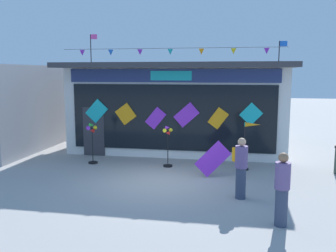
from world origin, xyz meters
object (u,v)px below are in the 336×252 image
wind_spinner_left (168,144)px  display_kite_on_ground (213,159)px  wind_spinner_far_left (92,139)px  person_mid_plaza (282,189)px  wind_spinner_center_left (249,139)px  person_near_camera (241,167)px  kite_shop_building (180,105)px

wind_spinner_left → display_kite_on_ground: bearing=-30.2°
wind_spinner_far_left → person_mid_plaza: bearing=-36.3°
wind_spinner_far_left → wind_spinner_left: 2.88m
wind_spinner_far_left → wind_spinner_center_left: bearing=1.4°
person_near_camera → wind_spinner_far_left: bearing=120.9°
wind_spinner_far_left → person_near_camera: person_near_camera is taller
wind_spinner_center_left → kite_shop_building: bearing=130.1°
wind_spinner_center_left → person_mid_plaza: (0.59, -4.79, -0.24)m
kite_shop_building → wind_spinner_center_left: (2.99, -3.54, -0.82)m
wind_spinner_left → person_mid_plaza: person_mid_plaza is taller
wind_spinner_far_left → person_near_camera: bearing=-28.4°
kite_shop_building → wind_spinner_left: 3.80m
wind_spinner_center_left → display_kite_on_ground: 1.68m
kite_shop_building → person_near_camera: (2.69, -6.62, -1.03)m
wind_spinner_far_left → person_near_camera: 6.19m
wind_spinner_left → person_near_camera: 3.94m
wind_spinner_far_left → wind_spinner_left: wind_spinner_far_left is taller
person_near_camera → wind_spinner_center_left: bearing=53.7°
person_near_camera → display_kite_on_ground: 2.20m
kite_shop_building → wind_spinner_far_left: (-2.76, -3.68, -0.99)m
kite_shop_building → wind_spinner_center_left: size_ratio=5.51×
kite_shop_building → wind_spinner_left: (0.11, -3.64, -1.07)m
person_near_camera → person_mid_plaza: (0.89, -1.71, -0.03)m
kite_shop_building → wind_spinner_center_left: bearing=-49.9°
wind_spinner_center_left → display_kite_on_ground: size_ratio=1.53×
display_kite_on_ground → kite_shop_building: bearing=111.3°
display_kite_on_ground → person_mid_plaza: bearing=-64.5°
kite_shop_building → person_mid_plaza: size_ratio=5.58×
person_mid_plaza → wind_spinner_left: bearing=143.0°
wind_spinner_far_left → kite_shop_building: bearing=53.1°
wind_spinner_center_left → person_mid_plaza: wind_spinner_center_left is taller
kite_shop_building → wind_spinner_far_left: kite_shop_building is taller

